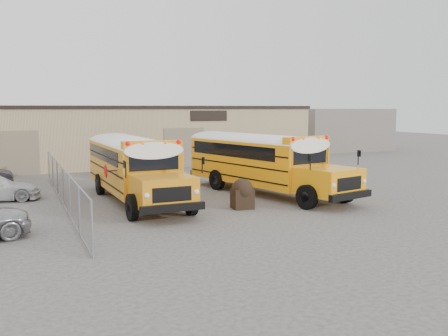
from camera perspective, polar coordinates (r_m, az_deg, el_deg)
name	(u,v)px	position (r m, az deg, el deg)	size (l,w,h in m)	color
ground	(207,207)	(22.92, -1.98, -4.47)	(120.00, 120.00, 0.00)	#454240
warehouse	(118,134)	(41.80, -11.98, 3.82)	(30.20, 10.20, 4.67)	tan
chainlink_fence	(63,186)	(24.32, -17.94, -1.98)	(0.07, 18.07, 1.81)	gray
distant_building_right	(333,129)	(55.29, 12.39, 4.34)	(10.00, 8.00, 4.40)	slate
school_bus_left	(107,152)	(31.08, -13.24, 1.75)	(3.31, 10.83, 3.15)	orange
school_bus_right	(193,150)	(31.71, -3.58, 2.07)	(5.16, 11.24, 3.20)	#FF9E0F
tarp_bundle	(242,193)	(22.45, 2.11, -2.90)	(1.00, 1.00, 1.36)	black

